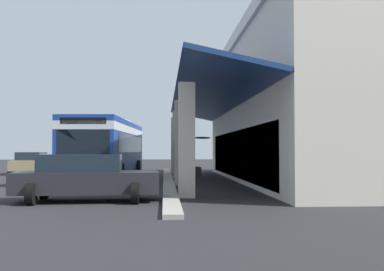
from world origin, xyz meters
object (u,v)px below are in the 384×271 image
object	(u,v)px
parked_sedan_charcoal	(86,177)
potted_palm	(193,168)
transit_bus	(107,146)
parked_sedan_tan	(31,163)

from	to	relation	value
parked_sedan_charcoal	potted_palm	distance (m)	13.39
transit_bus	parked_sedan_tan	xyz separation A→B (m)	(-7.01, -5.99, -1.10)
transit_bus	parked_sedan_charcoal	world-z (taller)	transit_bus
parked_sedan_charcoal	transit_bus	bearing A→B (deg)	-176.70
parked_sedan_charcoal	parked_sedan_tan	world-z (taller)	same
transit_bus	potted_palm	xyz separation A→B (m)	(-2.44, 4.76, -1.28)
transit_bus	potted_palm	bearing A→B (deg)	117.13
parked_sedan_charcoal	potted_palm	xyz separation A→B (m)	(-12.72, 4.17, -0.18)
parked_sedan_tan	parked_sedan_charcoal	bearing A→B (deg)	20.83
transit_bus	potted_palm	size ratio (longest dim) A/B	4.51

